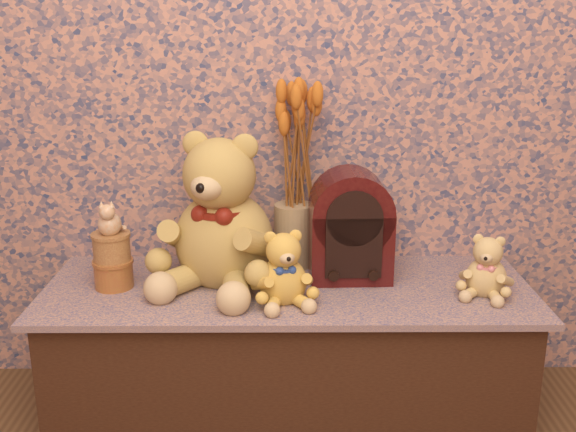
# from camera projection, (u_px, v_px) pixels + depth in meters

# --- Properties ---
(display_shelf) EXTENTS (1.49, 0.55, 0.43)m
(display_shelf) POSITION_uv_depth(u_px,v_px,m) (288.00, 349.00, 2.11)
(display_shelf) COLOR #3B417A
(display_shelf) RESTS_ON ground
(teddy_large) EXTENTS (0.53, 0.58, 0.50)m
(teddy_large) POSITION_uv_depth(u_px,v_px,m) (223.00, 203.00, 2.01)
(teddy_large) COLOR #AE8B43
(teddy_large) RESTS_ON display_shelf
(teddy_medium) EXTENTS (0.23, 0.26, 0.23)m
(teddy_medium) POSITION_uv_depth(u_px,v_px,m) (283.00, 263.00, 1.90)
(teddy_medium) COLOR gold
(teddy_medium) RESTS_ON display_shelf
(teddy_small) EXTENTS (0.22, 0.23, 0.20)m
(teddy_small) POSITION_uv_depth(u_px,v_px,m) (487.00, 263.00, 1.96)
(teddy_small) COLOR tan
(teddy_small) RESTS_ON display_shelf
(cathedral_radio) EXTENTS (0.26, 0.19, 0.35)m
(cathedral_radio) POSITION_uv_depth(u_px,v_px,m) (350.00, 225.00, 2.07)
(cathedral_radio) COLOR #3C0A0C
(cathedral_radio) RESTS_ON display_shelf
(ceramic_vase) EXTENTS (0.13, 0.13, 0.21)m
(ceramic_vase) POSITION_uv_depth(u_px,v_px,m) (293.00, 235.00, 2.18)
(ceramic_vase) COLOR tan
(ceramic_vase) RESTS_ON display_shelf
(dried_stalks) EXTENTS (0.25, 0.25, 0.46)m
(dried_stalks) POSITION_uv_depth(u_px,v_px,m) (294.00, 135.00, 2.09)
(dried_stalks) COLOR #CB6820
(dried_stalks) RESTS_ON ceramic_vase
(biscuit_tin_lower) EXTENTS (0.13, 0.13, 0.08)m
(biscuit_tin_lower) POSITION_uv_depth(u_px,v_px,m) (114.00, 274.00, 2.02)
(biscuit_tin_lower) COLOR #B48C35
(biscuit_tin_lower) RESTS_ON display_shelf
(biscuit_tin_upper) EXTENTS (0.14, 0.14, 0.09)m
(biscuit_tin_upper) POSITION_uv_depth(u_px,v_px,m) (112.00, 248.00, 2.00)
(biscuit_tin_upper) COLOR tan
(biscuit_tin_upper) RESTS_ON biscuit_tin_lower
(cat_figurine) EXTENTS (0.09, 0.10, 0.11)m
(cat_figurine) POSITION_uv_depth(u_px,v_px,m) (109.00, 216.00, 1.97)
(cat_figurine) COLOR silver
(cat_figurine) RESTS_ON biscuit_tin_upper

